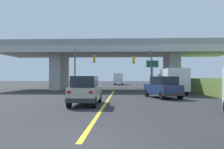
# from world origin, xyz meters

# --- Properties ---
(ground) EXTENTS (160.00, 160.00, 0.00)m
(ground) POSITION_xyz_m (0.00, 29.99, 0.00)
(ground) COLOR #2B2B2D
(overpass_bridge) EXTENTS (34.85, 9.18, 7.31)m
(overpass_bridge) POSITION_xyz_m (0.00, 29.99, 5.19)
(overpass_bridge) COLOR #B7B5AD
(overpass_bridge) RESTS_ON ground
(lane_divider_stripe) EXTENTS (0.20, 26.99, 0.01)m
(lane_divider_stripe) POSITION_xyz_m (0.00, 13.50, 0.00)
(lane_divider_stripe) COLOR yellow
(lane_divider_stripe) RESTS_ON ground
(suv_lead) EXTENTS (1.87, 4.50, 2.02)m
(suv_lead) POSITION_xyz_m (-1.34, 9.53, 1.01)
(suv_lead) COLOR #B7B29E
(suv_lead) RESTS_ON ground
(suv_crossing) EXTENTS (3.18, 4.94, 2.02)m
(suv_crossing) POSITION_xyz_m (5.01, 15.32, 1.01)
(suv_crossing) COLOR navy
(suv_crossing) RESTS_ON ground
(box_truck) EXTENTS (2.33, 6.97, 2.91)m
(box_truck) POSITION_xyz_m (7.08, 20.80, 1.55)
(box_truck) COLOR navy
(box_truck) RESTS_ON ground
(traffic_signal_nearside) EXTENTS (2.57, 0.36, 5.52)m
(traffic_signal_nearside) POSITION_xyz_m (4.19, 24.32, 3.41)
(traffic_signal_nearside) COLOR #56595E
(traffic_signal_nearside) RESTS_ON ground
(traffic_signal_farside) EXTENTS (2.80, 0.36, 5.54)m
(traffic_signal_farside) POSITION_xyz_m (-4.11, 23.54, 3.48)
(traffic_signal_farside) COLOR #56595E
(traffic_signal_farside) RESTS_ON ground
(highway_sign) EXTENTS (1.76, 0.17, 4.52)m
(highway_sign) POSITION_xyz_m (5.52, 27.15, 3.36)
(highway_sign) COLOR slate
(highway_sign) RESTS_ON ground
(semi_truck_distant) EXTENTS (2.33, 6.95, 2.91)m
(semi_truck_distant) POSITION_xyz_m (0.05, 54.57, 1.55)
(semi_truck_distant) COLOR navy
(semi_truck_distant) RESTS_ON ground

